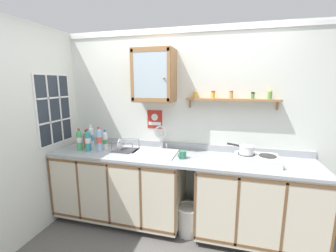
{
  "coord_description": "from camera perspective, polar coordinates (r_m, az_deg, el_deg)",
  "views": [
    {
      "loc": [
        0.54,
        -2.14,
        1.76
      ],
      "look_at": [
        -0.14,
        0.44,
        1.25
      ],
      "focal_mm": 24.01,
      "sensor_mm": 36.0,
      "label": 1
    }
  ],
  "objects": [
    {
      "name": "floor",
      "position": [
        2.83,
        0.54,
        -27.7
      ],
      "size": [
        6.12,
        6.12,
        0.0
      ],
      "primitive_type": "plane",
      "color": "#565451",
      "rests_on": "ground"
    },
    {
      "name": "back_wall",
      "position": [
        2.9,
        3.75,
        0.05
      ],
      "size": [
        3.72,
        0.07,
        2.42
      ],
      "color": "silver",
      "rests_on": "ground"
    },
    {
      "name": "side_wall_left",
      "position": [
        2.87,
        -33.38,
        -2.03
      ],
      "size": [
        0.05,
        3.43,
        2.42
      ],
      "primitive_type": "cube",
      "color": "silver",
      "rests_on": "ground"
    },
    {
      "name": "lower_cabinet_run",
      "position": [
        3.07,
        -11.91,
        -14.7
      ],
      "size": [
        1.62,
        0.63,
        0.89
      ],
      "color": "black",
      "rests_on": "ground"
    },
    {
      "name": "lower_cabinet_run_right",
      "position": [
        2.81,
        21.39,
        -17.76
      ],
      "size": [
        1.3,
        0.63,
        0.89
      ],
      "color": "black",
      "rests_on": "ground"
    },
    {
      "name": "countertop",
      "position": [
        2.66,
        2.26,
        -7.9
      ],
      "size": [
        3.08,
        0.66,
        0.03
      ],
      "primitive_type": "cube",
      "color": "#9EA3A8",
      "rests_on": "lower_cabinet_run"
    },
    {
      "name": "backsplash",
      "position": [
        2.92,
        3.56,
        -5.02
      ],
      "size": [
        3.08,
        0.02,
        0.08
      ],
      "primitive_type": "cube",
      "color": "#9EA3A8",
      "rests_on": "countertop"
    },
    {
      "name": "sink",
      "position": [
        2.76,
        -3.27,
        -7.11
      ],
      "size": [
        0.53,
        0.46,
        0.42
      ],
      "color": "silver",
      "rests_on": "countertop"
    },
    {
      "name": "hot_plate_stove",
      "position": [
        2.59,
        21.6,
        -7.9
      ],
      "size": [
        0.45,
        0.33,
        0.08
      ],
      "color": "silver",
      "rests_on": "countertop"
    },
    {
      "name": "saucepan",
      "position": [
        2.57,
        19.2,
        -5.65
      ],
      "size": [
        0.28,
        0.2,
        0.09
      ],
      "color": "silver",
      "rests_on": "hot_plate_stove"
    },
    {
      "name": "bottle_soda_green_0",
      "position": [
        3.06,
        -21.56,
        -3.3
      ],
      "size": [
        0.07,
        0.07,
        0.28
      ],
      "color": "#4CB266",
      "rests_on": "countertop"
    },
    {
      "name": "bottle_opaque_white_1",
      "position": [
        3.01,
        -15.65,
        -3.52
      ],
      "size": [
        0.06,
        0.06,
        0.25
      ],
      "color": "white",
      "rests_on": "countertop"
    },
    {
      "name": "bottle_juice_amber_2",
      "position": [
        3.18,
        -19.96,
        -3.25
      ],
      "size": [
        0.08,
        0.08,
        0.23
      ],
      "color": "gold",
      "rests_on": "countertop"
    },
    {
      "name": "bottle_detergent_teal_3",
      "position": [
        2.98,
        -19.66,
        -3.49
      ],
      "size": [
        0.07,
        0.07,
        0.29
      ],
      "color": "teal",
      "rests_on": "countertop"
    },
    {
      "name": "bottle_water_clear_4",
      "position": [
        3.07,
        -18.97,
        -2.76
      ],
      "size": [
        0.07,
        0.07,
        0.31
      ],
      "color": "silver",
      "rests_on": "countertop"
    },
    {
      "name": "bottle_water_blue_5",
      "position": [
        2.9,
        -17.09,
        -3.43
      ],
      "size": [
        0.06,
        0.06,
        0.31
      ],
      "color": "#8CB7E0",
      "rests_on": "countertop"
    },
    {
      "name": "dish_rack",
      "position": [
        2.89,
        -10.85,
        -5.74
      ],
      "size": [
        0.3,
        0.23,
        0.15
      ],
      "color": "#333338",
      "rests_on": "countertop"
    },
    {
      "name": "mug",
      "position": [
        2.56,
        3.69,
        -7.23
      ],
      "size": [
        0.09,
        0.11,
        0.09
      ],
      "color": "#337259",
      "rests_on": "countertop"
    },
    {
      "name": "wall_cabinet",
      "position": [
        2.75,
        -3.52,
        12.64
      ],
      "size": [
        0.49,
        0.34,
        0.62
      ],
      "color": "#996B42"
    },
    {
      "name": "spice_shelf",
      "position": [
        2.71,
        15.69,
        6.66
      ],
      "size": [
        1.05,
        0.14,
        0.22
      ],
      "color": "#996B42"
    },
    {
      "name": "warning_sign",
      "position": [
        2.95,
        -3.39,
        1.66
      ],
      "size": [
        0.2,
        0.01,
        0.24
      ],
      "color": "#B2261E"
    },
    {
      "name": "window",
      "position": [
        3.16,
        -26.93,
        3.76
      ],
      "size": [
        0.03,
        0.57,
        0.88
      ],
      "color": "#262D38"
    },
    {
      "name": "trash_bin",
      "position": [
        2.87,
        5.13,
        -22.48
      ],
      "size": [
        0.28,
        0.28,
        0.35
      ],
      "color": "silver",
      "rests_on": "ground"
    }
  ]
}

